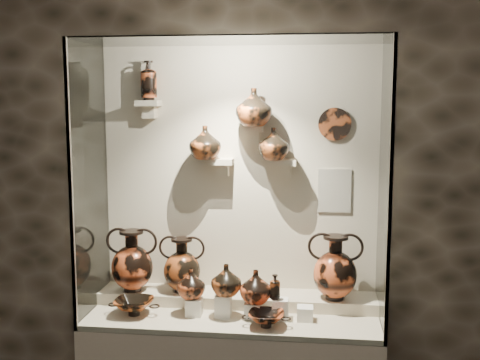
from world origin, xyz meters
name	(u,v)px	position (x,y,z in m)	size (l,w,h in m)	color
wall_back	(240,176)	(0.00, 2.50, 1.60)	(5.00, 0.02, 3.20)	#2B231A
front_tier	(233,316)	(0.00, 2.18, 0.82)	(1.68, 0.58, 0.03)	#C4B498
rear_tier	(237,300)	(0.00, 2.35, 0.85)	(1.70, 0.25, 0.10)	#C4B498
back_panel	(240,176)	(0.00, 2.50, 1.60)	(1.70, 0.03, 1.60)	beige
glass_front	(225,192)	(0.00, 1.88, 1.60)	(1.70, 0.01, 1.60)	white
glass_left	(90,181)	(-0.85, 2.18, 1.60)	(0.01, 0.60, 1.60)	white
glass_right	(385,186)	(0.85, 2.18, 1.60)	(0.01, 0.60, 1.60)	white
glass_top	(233,40)	(0.00, 2.18, 2.40)	(1.70, 0.60, 0.01)	white
frame_post_left	(71,189)	(-0.84, 1.89, 1.60)	(0.02, 0.02, 1.60)	gray
frame_post_right	(390,195)	(0.84, 1.89, 1.60)	(0.02, 0.02, 1.60)	gray
pedestal_a	(194,307)	(-0.22, 2.13, 0.88)	(0.09, 0.09, 0.10)	white
pedestal_b	(223,306)	(-0.05, 2.13, 0.90)	(0.09, 0.09, 0.13)	white
pedestal_c	(253,310)	(0.12, 2.13, 0.88)	(0.09, 0.09, 0.09)	white
pedestal_d	(280,309)	(0.28, 2.13, 0.89)	(0.09, 0.09, 0.12)	white
pedestal_e	(305,313)	(0.42, 2.13, 0.87)	(0.09, 0.09, 0.08)	white
bracket_ul	(148,103)	(-0.55, 2.42, 2.05)	(0.14, 0.12, 0.04)	beige
bracket_ca	(222,161)	(-0.10, 2.42, 1.70)	(0.14, 0.12, 0.04)	beige
bracket_cb	(255,129)	(0.10, 2.42, 1.90)	(0.10, 0.12, 0.04)	beige
bracket_cc	(284,162)	(0.28, 2.42, 1.70)	(0.14, 0.12, 0.04)	beige
amphora_left	(132,260)	(-0.64, 2.32, 1.09)	(0.31, 0.31, 0.38)	#BB4B23
amphora_mid	(182,265)	(-0.34, 2.33, 1.07)	(0.27, 0.27, 0.34)	#95421A
amphora_right	(335,267)	(0.59, 2.32, 1.09)	(0.31, 0.31, 0.39)	#BB4B23
jug_a	(191,283)	(-0.24, 2.14, 1.02)	(0.17, 0.17, 0.17)	#BB4B23
jug_b	(226,280)	(-0.03, 2.12, 1.05)	(0.18, 0.18, 0.18)	#95421A
jug_c	(256,286)	(0.14, 2.13, 1.02)	(0.18, 0.18, 0.19)	#BB4B23
lekythos_small	(275,285)	(0.25, 2.12, 1.03)	(0.07, 0.07, 0.16)	#95421A
kylix_left	(134,305)	(-0.57, 2.09, 0.89)	(0.29, 0.25, 0.12)	#95421A
kylix_right	(266,318)	(0.21, 2.00, 0.88)	(0.26, 0.22, 0.10)	#BB4B23
lekythos_tall	(149,78)	(-0.54, 2.42, 2.20)	(0.11, 0.11, 0.27)	#BB4B23
ovoid_vase_a	(205,142)	(-0.19, 2.37, 1.82)	(0.19, 0.19, 0.20)	#95421A
ovoid_vase_b	(254,107)	(0.10, 2.36, 2.03)	(0.21, 0.21, 0.22)	#95421A
ovoid_vase_c	(274,144)	(0.22, 2.38, 1.81)	(0.18, 0.18, 0.19)	#95421A
wall_plate	(335,124)	(0.57, 2.47, 1.93)	(0.20, 0.20, 0.02)	#99421E
info_placard	(334,191)	(0.58, 2.47, 1.52)	(0.20, 0.01, 0.26)	beige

